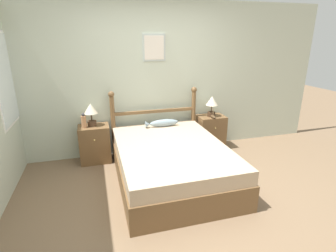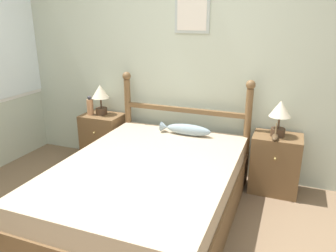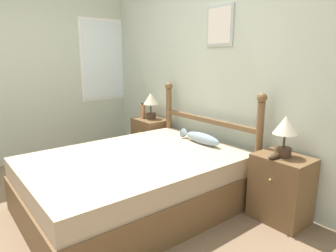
% 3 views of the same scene
% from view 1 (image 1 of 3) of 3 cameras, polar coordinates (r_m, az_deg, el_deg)
% --- Properties ---
extents(ground_plane, '(16.00, 16.00, 0.00)m').
position_cam_1_polar(ground_plane, '(3.42, 3.15, -16.15)').
color(ground_plane, '#7A6047').
extents(wall_back, '(6.40, 0.08, 2.55)m').
position_cam_1_polar(wall_back, '(4.53, -3.78, 10.03)').
color(wall_back, beige).
rests_on(wall_back, ground_plane).
extents(bed, '(1.49, 2.06, 0.54)m').
position_cam_1_polar(bed, '(3.77, 0.68, -7.93)').
color(bed, brown).
rests_on(bed, ground_plane).
extents(headboard, '(1.52, 0.10, 1.15)m').
position_cam_1_polar(headboard, '(4.53, -2.89, 1.78)').
color(headboard, brown).
rests_on(headboard, ground_plane).
extents(nightstand_left, '(0.48, 0.38, 0.61)m').
position_cam_1_polar(nightstand_left, '(4.46, -15.61, -3.75)').
color(nightstand_left, brown).
rests_on(nightstand_left, ground_plane).
extents(nightstand_right, '(0.48, 0.38, 0.61)m').
position_cam_1_polar(nightstand_right, '(4.88, 9.25, -1.30)').
color(nightstand_right, brown).
rests_on(nightstand_right, ground_plane).
extents(table_lamp_left, '(0.21, 0.21, 0.37)m').
position_cam_1_polar(table_lamp_left, '(4.31, -16.44, 3.09)').
color(table_lamp_left, '#422D1E').
rests_on(table_lamp_left, nightstand_left).
extents(table_lamp_right, '(0.21, 0.21, 0.37)m').
position_cam_1_polar(table_lamp_right, '(4.72, 9.52, 4.92)').
color(table_lamp_right, '#422D1E').
rests_on(table_lamp_right, nightstand_right).
extents(bottle, '(0.08, 0.08, 0.23)m').
position_cam_1_polar(bottle, '(4.29, -17.87, 1.03)').
color(bottle, tan).
rests_on(bottle, nightstand_left).
extents(model_boat, '(0.06, 0.18, 0.17)m').
position_cam_1_polar(model_boat, '(4.67, 9.75, 2.05)').
color(model_boat, '#4C3823').
rests_on(model_boat, nightstand_right).
extents(fish_pillow, '(0.57, 0.11, 0.12)m').
position_cam_1_polar(fish_pillow, '(4.39, -1.29, 0.64)').
color(fish_pillow, '#8499A3').
rests_on(fish_pillow, bed).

